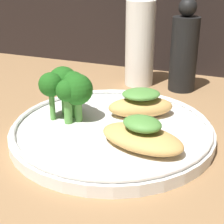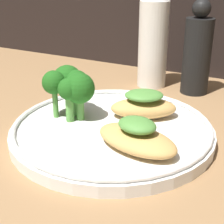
{
  "view_description": "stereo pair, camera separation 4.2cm",
  "coord_description": "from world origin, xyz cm",
  "px_view_note": "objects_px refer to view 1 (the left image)",
  "views": [
    {
      "loc": [
        14.55,
        -36.05,
        20.27
      ],
      "look_at": [
        0.0,
        0.0,
        3.4
      ],
      "focal_mm": 55.0,
      "sensor_mm": 36.0,
      "label": 1
    },
    {
      "loc": [
        18.38,
        -34.26,
        20.27
      ],
      "look_at": [
        0.0,
        0.0,
        3.4
      ],
      "focal_mm": 55.0,
      "sensor_mm": 36.0,
      "label": 2
    }
  ],
  "objects_px": {
    "plate": "(112,129)",
    "broccoli_bunch": "(68,87)",
    "sauce_bottle": "(140,37)",
    "pepper_grinder": "(184,50)"
  },
  "relations": [
    {
      "from": "pepper_grinder",
      "to": "broccoli_bunch",
      "type": "bearing_deg",
      "value": -117.53
    },
    {
      "from": "broccoli_bunch",
      "to": "sauce_bottle",
      "type": "distance_m",
      "value": 0.21
    },
    {
      "from": "broccoli_bunch",
      "to": "sauce_bottle",
      "type": "height_order",
      "value": "sauce_bottle"
    },
    {
      "from": "broccoli_bunch",
      "to": "sauce_bottle",
      "type": "bearing_deg",
      "value": 81.8
    },
    {
      "from": "plate",
      "to": "pepper_grinder",
      "type": "distance_m",
      "value": 0.22
    },
    {
      "from": "broccoli_bunch",
      "to": "pepper_grinder",
      "type": "height_order",
      "value": "pepper_grinder"
    },
    {
      "from": "plate",
      "to": "broccoli_bunch",
      "type": "distance_m",
      "value": 0.08
    },
    {
      "from": "plate",
      "to": "broccoli_bunch",
      "type": "relative_size",
      "value": 3.73
    },
    {
      "from": "sauce_bottle",
      "to": "pepper_grinder",
      "type": "distance_m",
      "value": 0.08
    },
    {
      "from": "plate",
      "to": "pepper_grinder",
      "type": "xyz_separation_m",
      "value": [
        0.05,
        0.21,
        0.06
      ]
    }
  ]
}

